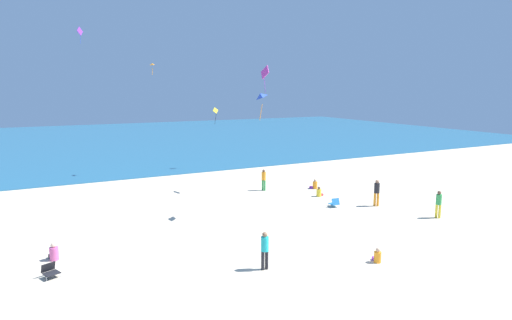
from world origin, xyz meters
TOP-DOWN VIEW (x-y plane):
  - ground_plane at (0.00, 10.00)m, footprint 120.00×120.00m
  - ocean_water at (0.00, 52.54)m, footprint 120.00×60.00m
  - beach_chair_mid_beach at (-9.66, 4.65)m, footprint 0.74×0.77m
  - beach_chair_near_camera at (6.99, 7.79)m, footprint 0.60×0.72m
  - person_0 at (10.95, 3.09)m, footprint 0.44×0.44m
  - person_1 at (-9.45, 6.55)m, footprint 0.47×0.69m
  - person_2 at (5.10, 13.87)m, footprint 0.43×0.43m
  - person_3 at (9.55, 6.72)m, footprint 0.49×0.49m
  - person_4 at (7.75, 10.51)m, footprint 0.63×0.48m
  - person_5 at (3.15, -0.25)m, footprint 0.46×0.60m
  - person_6 at (8.82, 12.61)m, footprint 0.60×0.67m
  - person_7 at (-1.61, 1.33)m, footprint 0.34×0.34m
  - kite_purple at (-5.66, 27.89)m, footprint 0.56×0.61m
  - kite_orange at (-0.51, 23.58)m, footprint 0.36×0.48m
  - kite_yellow at (5.36, 23.91)m, footprint 0.62×0.24m
  - kite_magenta at (5.18, 13.90)m, footprint 0.41×1.06m
  - kite_blue at (1.77, 8.17)m, footprint 0.81×0.90m

SIDE VIEW (x-z plane):
  - ground_plane at x=0.00m, z-range 0.00..0.00m
  - ocean_water at x=0.00m, z-range 0.00..0.05m
  - person_5 at x=3.15m, z-range -0.09..0.58m
  - person_4 at x=7.75m, z-range -0.09..0.62m
  - beach_chair_near_camera at x=6.99m, z-range -0.03..0.57m
  - beach_chair_mid_beach at x=-9.66m, z-range -0.01..0.56m
  - person_6 at x=8.82m, z-range -0.10..0.65m
  - person_1 at x=-9.45m, z-range -0.11..0.70m
  - person_2 at x=5.10m, z-range 0.12..1.73m
  - person_0 at x=10.95m, z-range 0.13..1.76m
  - person_7 at x=-1.61m, z-range 0.13..1.77m
  - person_3 at x=9.55m, z-range 0.13..1.88m
  - kite_yellow at x=5.36m, z-range 4.63..6.24m
  - kite_blue at x=1.77m, z-range 6.31..7.93m
  - kite_magenta at x=5.18m, z-range 7.67..9.63m
  - kite_orange at x=-0.51m, z-range 9.07..10.08m
  - kite_purple at x=-5.66m, z-range 11.73..13.20m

